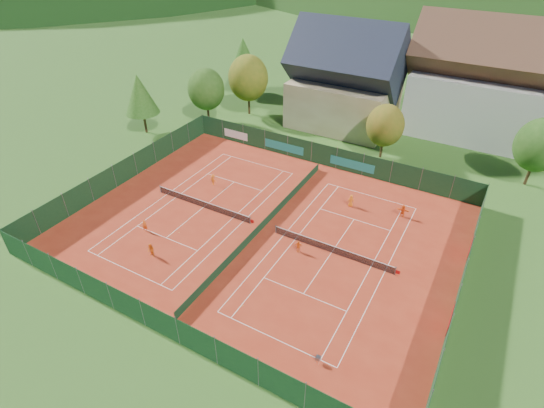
{
  "coord_description": "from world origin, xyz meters",
  "views": [
    {
      "loc": [
        18.65,
        -30.92,
        28.21
      ],
      "look_at": [
        0.0,
        2.0,
        2.0
      ],
      "focal_mm": 28.0,
      "sensor_mm": 36.0,
      "label": 1
    }
  ],
  "objects_px": {
    "hotel_block_a": "(486,87)",
    "player_right_near": "(298,246)",
    "player_left_near": "(145,226)",
    "player_right_far_b": "(403,211)",
    "chalet": "(345,83)",
    "player_left_mid": "(151,250)",
    "ball_hopper": "(318,358)",
    "player_left_far": "(213,180)",
    "player_right_far_a": "(351,201)"
  },
  "relations": [
    {
      "from": "hotel_block_a",
      "to": "player_right_near",
      "type": "xyz_separation_m",
      "value": [
        -11.01,
        -37.51,
        -6.7
      ]
    },
    {
      "from": "player_left_near",
      "to": "player_right_far_b",
      "type": "relative_size",
      "value": 0.91
    },
    {
      "from": "chalet",
      "to": "player_right_far_b",
      "type": "height_order",
      "value": "chalet"
    },
    {
      "from": "player_right_near",
      "to": "player_right_far_b",
      "type": "xyz_separation_m",
      "value": [
        7.45,
        11.08,
        0.08
      ]
    },
    {
      "from": "chalet",
      "to": "hotel_block_a",
      "type": "relative_size",
      "value": 0.75
    },
    {
      "from": "chalet",
      "to": "hotel_block_a",
      "type": "bearing_deg",
      "value": 17.53
    },
    {
      "from": "player_left_mid",
      "to": "ball_hopper",
      "type": "bearing_deg",
      "value": 1.81
    },
    {
      "from": "hotel_block_a",
      "to": "player_left_far",
      "type": "relative_size",
      "value": 15.26
    },
    {
      "from": "player_right_near",
      "to": "ball_hopper",
      "type": "bearing_deg",
      "value": -83.45
    },
    {
      "from": "player_right_far_a",
      "to": "ball_hopper",
      "type": "bearing_deg",
      "value": 82.27
    },
    {
      "from": "player_right_near",
      "to": "player_left_near",
      "type": "bearing_deg",
      "value": 170.95
    },
    {
      "from": "chalet",
      "to": "player_left_mid",
      "type": "height_order",
      "value": "chalet"
    },
    {
      "from": "hotel_block_a",
      "to": "player_right_near",
      "type": "height_order",
      "value": "hotel_block_a"
    },
    {
      "from": "player_left_far",
      "to": "player_right_near",
      "type": "xyz_separation_m",
      "value": [
        14.9,
        -6.16,
        -0.03
      ]
    },
    {
      "from": "player_left_near",
      "to": "player_left_far",
      "type": "height_order",
      "value": "player_left_far"
    },
    {
      "from": "chalet",
      "to": "player_left_far",
      "type": "height_order",
      "value": "chalet"
    },
    {
      "from": "player_right_far_a",
      "to": "chalet",
      "type": "bearing_deg",
      "value": -87.69
    },
    {
      "from": "player_left_near",
      "to": "player_right_far_a",
      "type": "relative_size",
      "value": 0.93
    },
    {
      "from": "player_right_far_b",
      "to": "player_left_mid",
      "type": "bearing_deg",
      "value": 37.94
    },
    {
      "from": "ball_hopper",
      "to": "player_left_mid",
      "type": "distance_m",
      "value": 19.51
    },
    {
      "from": "chalet",
      "to": "player_left_near",
      "type": "distance_m",
      "value": 37.81
    },
    {
      "from": "ball_hopper",
      "to": "player_left_near",
      "type": "relative_size",
      "value": 0.58
    },
    {
      "from": "player_left_mid",
      "to": "hotel_block_a",
      "type": "bearing_deg",
      "value": 73.13
    },
    {
      "from": "chalet",
      "to": "player_right_near",
      "type": "distance_m",
      "value": 33.05
    },
    {
      "from": "player_left_mid",
      "to": "player_left_far",
      "type": "xyz_separation_m",
      "value": [
        -2.62,
        13.93,
        -0.06
      ]
    },
    {
      "from": "player_left_far",
      "to": "player_right_far_b",
      "type": "relative_size",
      "value": 0.93
    },
    {
      "from": "chalet",
      "to": "player_left_far",
      "type": "distance_m",
      "value": 26.94
    },
    {
      "from": "chalet",
      "to": "player_right_far_a",
      "type": "bearing_deg",
      "value": -65.6
    },
    {
      "from": "hotel_block_a",
      "to": "player_left_far",
      "type": "bearing_deg",
      "value": -129.56
    },
    {
      "from": "player_right_far_a",
      "to": "player_right_far_b",
      "type": "height_order",
      "value": "player_right_far_b"
    },
    {
      "from": "player_right_far_b",
      "to": "chalet",
      "type": "bearing_deg",
      "value": -58.68
    },
    {
      "from": "ball_hopper",
      "to": "player_left_mid",
      "type": "bearing_deg",
      "value": 171.48
    },
    {
      "from": "player_left_mid",
      "to": "player_left_near",
      "type": "bearing_deg",
      "value": 151.62
    },
    {
      "from": "hotel_block_a",
      "to": "player_left_mid",
      "type": "height_order",
      "value": "hotel_block_a"
    },
    {
      "from": "chalet",
      "to": "player_right_far_a",
      "type": "relative_size",
      "value": 10.84
    },
    {
      "from": "ball_hopper",
      "to": "player_right_near",
      "type": "xyz_separation_m",
      "value": [
        -7.02,
        10.67,
        0.12
      ]
    },
    {
      "from": "player_left_far",
      "to": "hotel_block_a",
      "type": "bearing_deg",
      "value": -123.82
    },
    {
      "from": "chalet",
      "to": "player_left_mid",
      "type": "relative_size",
      "value": 10.55
    },
    {
      "from": "ball_hopper",
      "to": "player_right_far_b",
      "type": "height_order",
      "value": "player_right_far_b"
    },
    {
      "from": "ball_hopper",
      "to": "player_right_far_a",
      "type": "distance_m",
      "value": 21.48
    },
    {
      "from": "player_left_near",
      "to": "player_right_far_a",
      "type": "height_order",
      "value": "player_right_far_a"
    },
    {
      "from": "player_left_mid",
      "to": "player_right_far_b",
      "type": "xyz_separation_m",
      "value": [
        19.72,
        18.85,
        -0.0
      ]
    },
    {
      "from": "player_left_far",
      "to": "player_right_far_b",
      "type": "height_order",
      "value": "player_right_far_b"
    },
    {
      "from": "player_left_far",
      "to": "player_right_far_a",
      "type": "xyz_separation_m",
      "value": [
        16.6,
        3.99,
        0.04
      ]
    },
    {
      "from": "player_right_near",
      "to": "player_right_far_b",
      "type": "distance_m",
      "value": 13.35
    },
    {
      "from": "chalet",
      "to": "player_left_far",
      "type": "relative_size",
      "value": 11.45
    },
    {
      "from": "chalet",
      "to": "player_right_near",
      "type": "height_order",
      "value": "chalet"
    },
    {
      "from": "player_left_near",
      "to": "player_left_far",
      "type": "xyz_separation_m",
      "value": [
        0.8,
        11.19,
        0.01
      ]
    },
    {
      "from": "hotel_block_a",
      "to": "player_left_near",
      "type": "bearing_deg",
      "value": -122.12
    },
    {
      "from": "player_left_mid",
      "to": "chalet",
      "type": "bearing_deg",
      "value": 94.11
    }
  ]
}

